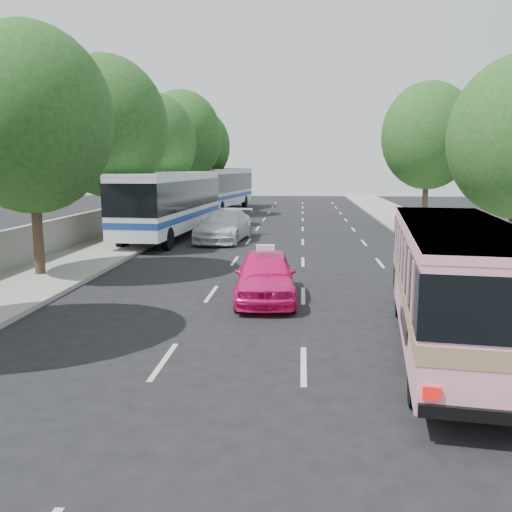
# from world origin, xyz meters

# --- Properties ---
(ground) EXTENTS (120.00, 120.00, 0.00)m
(ground) POSITION_xyz_m (0.00, 0.00, 0.00)
(ground) COLOR black
(ground) RESTS_ON ground
(sidewalk_left) EXTENTS (4.00, 90.00, 0.15)m
(sidewalk_left) POSITION_xyz_m (-8.50, 20.00, 0.07)
(sidewalk_left) COLOR #9E998E
(sidewalk_left) RESTS_ON ground
(sidewalk_right) EXTENTS (4.00, 90.00, 0.12)m
(sidewalk_right) POSITION_xyz_m (8.50, 20.00, 0.06)
(sidewalk_right) COLOR #9E998E
(sidewalk_right) RESTS_ON ground
(low_wall) EXTENTS (0.30, 90.00, 1.50)m
(low_wall) POSITION_xyz_m (-10.30, 20.00, 0.90)
(low_wall) COLOR #9E998E
(low_wall) RESTS_ON sidewalk_left
(tree_left_b) EXTENTS (5.70, 5.70, 8.88)m
(tree_left_b) POSITION_xyz_m (-8.42, 5.94, 5.82)
(tree_left_b) COLOR #38281E
(tree_left_b) RESTS_ON ground
(tree_left_c) EXTENTS (6.00, 6.00, 9.35)m
(tree_left_c) POSITION_xyz_m (-8.62, 13.94, 6.12)
(tree_left_c) COLOR #38281E
(tree_left_c) RESTS_ON ground
(tree_left_d) EXTENTS (5.52, 5.52, 8.60)m
(tree_left_d) POSITION_xyz_m (-8.52, 21.94, 5.63)
(tree_left_d) COLOR #38281E
(tree_left_d) RESTS_ON ground
(tree_left_e) EXTENTS (6.30, 6.30, 9.82)m
(tree_left_e) POSITION_xyz_m (-8.42, 29.94, 6.43)
(tree_left_e) COLOR #38281E
(tree_left_e) RESTS_ON ground
(tree_left_f) EXTENTS (5.88, 5.88, 9.16)m
(tree_left_f) POSITION_xyz_m (-8.62, 37.94, 6.00)
(tree_left_f) COLOR #38281E
(tree_left_f) RESTS_ON ground
(tree_right_far) EXTENTS (6.00, 6.00, 9.35)m
(tree_right_far) POSITION_xyz_m (9.08, 23.94, 6.12)
(tree_right_far) COLOR #38281E
(tree_right_far) RESTS_ON ground
(pink_bus) EXTENTS (3.35, 9.05, 2.82)m
(pink_bus) POSITION_xyz_m (4.22, -0.83, 1.75)
(pink_bus) COLOR #F69EB7
(pink_bus) RESTS_ON ground
(pink_taxi) EXTENTS (2.04, 4.51, 1.50)m
(pink_taxi) POSITION_xyz_m (-0.15, 3.42, 0.75)
(pink_taxi) COLOR #F3157A
(pink_taxi) RESTS_ON ground
(white_pickup) EXTENTS (2.91, 5.85, 1.63)m
(white_pickup) POSITION_xyz_m (-3.21, 16.11, 0.82)
(white_pickup) COLOR silver
(white_pickup) RESTS_ON ground
(tour_coach_front) EXTENTS (3.48, 12.30, 3.63)m
(tour_coach_front) POSITION_xyz_m (-6.30, 17.02, 2.19)
(tour_coach_front) COLOR silver
(tour_coach_front) RESTS_ON ground
(tour_coach_rear) EXTENTS (4.35, 12.66, 3.71)m
(tour_coach_rear) POSITION_xyz_m (-6.30, 36.12, 2.24)
(tour_coach_rear) COLOR silver
(tour_coach_rear) RESTS_ON ground
(taxi_roof_sign) EXTENTS (0.56, 0.21, 0.18)m
(taxi_roof_sign) POSITION_xyz_m (-0.15, 3.42, 1.59)
(taxi_roof_sign) COLOR silver
(taxi_roof_sign) RESTS_ON pink_taxi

